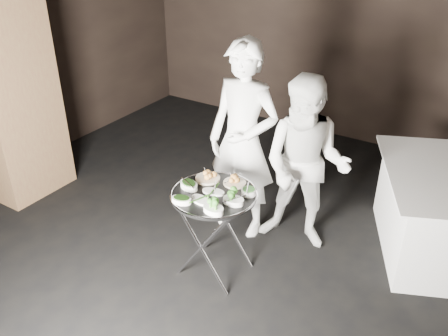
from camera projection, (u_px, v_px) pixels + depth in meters
The scene contains 16 objects.
floor at pixel (194, 286), 4.01m from camera, with size 6.00×7.00×0.05m, color black.
wall_back at pixel (355, 25), 5.88m from camera, with size 6.00×0.05×3.00m, color black.
tray_stand at pixel (214, 229), 3.94m from camera, with size 0.53×0.45×0.77m.
serving_tray at pixel (214, 194), 3.78m from camera, with size 0.70×0.70×0.04m.
potato_plate_a at pixel (208, 176), 3.95m from camera, with size 0.21×0.21×0.08m.
potato_plate_b at pixel (235, 181), 3.89m from camera, with size 0.19×0.19×0.07m.
greens_bowl at pixel (249, 191), 3.75m from camera, with size 0.12×0.12×0.07m.
asparagus_plate_a at pixel (213, 191), 3.77m from camera, with size 0.20×0.13×0.04m.
asparagus_plate_b at pixel (200, 199), 3.67m from camera, with size 0.20×0.15×0.04m.
spinach_bowl_a at pixel (189, 184), 3.83m from camera, with size 0.20×0.16×0.07m.
spinach_bowl_b at pixel (181, 199), 3.64m from camera, with size 0.18×0.14×0.06m.
broccoli_bowl_a at pixel (233, 200), 3.63m from camera, with size 0.18×0.14×0.07m.
broccoli_bowl_b at pixel (213, 208), 3.53m from camera, with size 0.19×0.15×0.07m.
serving_utensils at pixel (220, 185), 3.79m from camera, with size 0.59×0.45×0.01m.
waiter_left at pixel (243, 142), 4.28m from camera, with size 0.68×0.45×1.86m, color white.
waiter_right at pixel (305, 166), 4.13m from camera, with size 0.79×0.61×1.62m, color white.
Camera 1 is at (1.83, -2.42, 2.79)m, focal length 38.00 mm.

